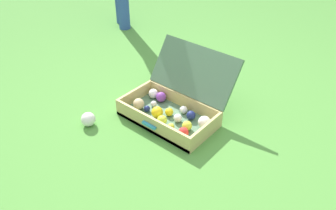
% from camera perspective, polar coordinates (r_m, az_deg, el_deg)
% --- Properties ---
extents(ground_plane, '(16.00, 16.00, 0.00)m').
position_cam_1_polar(ground_plane, '(2.25, 0.97, -3.56)').
color(ground_plane, '#4C8C38').
extents(open_suitcase, '(0.64, 0.58, 0.42)m').
position_cam_1_polar(open_suitcase, '(2.29, 1.13, 0.14)').
color(open_suitcase, '#4C7051').
rests_on(open_suitcase, ground).
extents(stray_ball_on_grass, '(0.10, 0.10, 0.10)m').
position_cam_1_polar(stray_ball_on_grass, '(2.29, -13.35, -2.37)').
color(stray_ball_on_grass, white).
rests_on(stray_ball_on_grass, ground).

